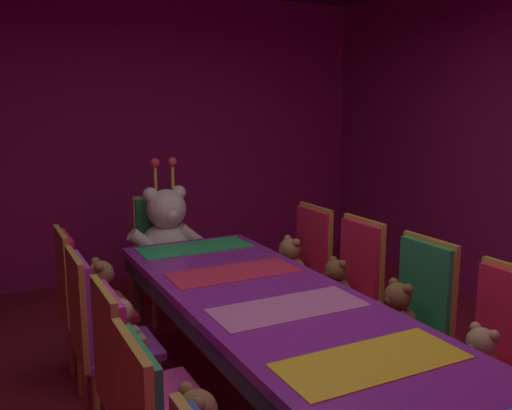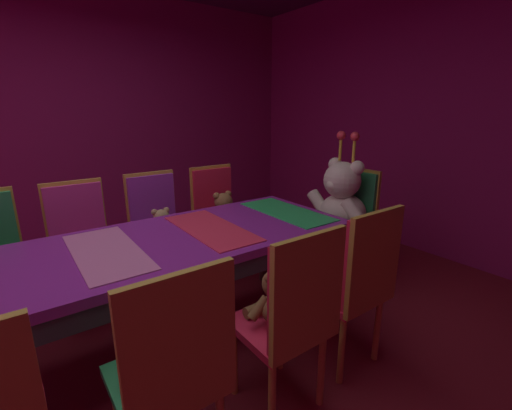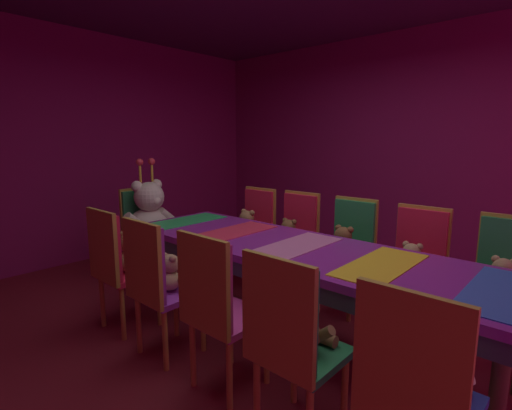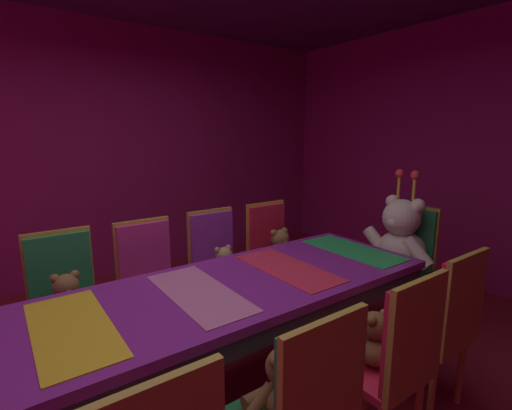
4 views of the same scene
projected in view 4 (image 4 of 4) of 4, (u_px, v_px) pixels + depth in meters
The scene contains 19 objects.
ground_plane at pixel (203, 410), 2.16m from camera, with size 7.90×7.90×0.00m, color maroon.
wall_back at pixel (480, 153), 3.72m from camera, with size 5.20×0.12×2.80m, color #8C1959.
wall_left at pixel (86, 152), 3.96m from camera, with size 0.12×6.40×2.80m, color #8C1959.
banquet_table at pixel (200, 307), 2.03m from camera, with size 0.90×3.00×0.75m.
chair_left_1 at pixel (64, 290), 2.39m from camera, with size 0.42×0.41×0.98m.
teddy_left_1 at pixel (68, 300), 2.28m from camera, with size 0.25×0.32×0.30m.
chair_left_2 at pixel (148, 273), 2.68m from camera, with size 0.42×0.41×0.98m.
chair_left_3 at pixel (215, 257), 3.03m from camera, with size 0.42×0.41×0.98m.
teddy_left_3 at pixel (224, 265), 2.92m from camera, with size 0.22×0.28×0.26m.
chair_left_4 at pixel (270, 245), 3.34m from camera, with size 0.42×0.41×0.98m.
teddy_left_4 at pixel (281, 249), 3.23m from camera, with size 0.27×0.34×0.32m.
chair_right_2 at pixel (308, 406), 1.38m from camera, with size 0.42×0.41×0.98m.
teddy_right_2 at pixel (283, 386), 1.50m from camera, with size 0.25×0.32×0.31m.
chair_right_3 at pixel (399, 352), 1.72m from camera, with size 0.42×0.41×0.98m.
teddy_right_3 at pixel (373, 341), 1.84m from camera, with size 0.23×0.30×0.29m.
chair_right_4 at pixel (447, 317), 2.05m from camera, with size 0.42×0.41×0.98m.
teddy_right_4 at pixel (423, 307), 2.16m from camera, with size 0.26×0.34×0.32m.
throne_chair at pixel (409, 250), 3.22m from camera, with size 0.41×0.42×0.98m.
king_teddy_bear at pixel (399, 238), 3.10m from camera, with size 0.66×0.51×0.85m.
Camera 4 is at (1.71, -0.85, 1.61)m, focal length 25.75 mm.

